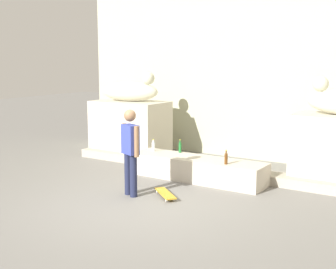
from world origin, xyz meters
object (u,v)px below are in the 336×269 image
(statue_reclining_left, at_px, (131,91))
(bottle_brown, at_px, (226,158))
(skateboard, at_px, (165,193))
(bottle_green, at_px, (180,147))
(skater, at_px, (130,149))
(bottle_clear, at_px, (153,146))

(statue_reclining_left, distance_m, bottle_brown, 3.96)
(skateboard, height_order, bottle_green, bottle_green)
(statue_reclining_left, distance_m, skater, 3.78)
(bottle_green, bearing_deg, skateboard, -66.98)
(skateboard, bearing_deg, statue_reclining_left, -3.66)
(statue_reclining_left, xyz_separation_m, bottle_green, (2.11, -0.93, -1.15))
(statue_reclining_left, height_order, bottle_brown, statue_reclining_left)
(skater, bearing_deg, bottle_green, -64.95)
(statue_reclining_left, height_order, bottle_clear, statue_reclining_left)
(bottle_brown, bearing_deg, statue_reclining_left, 158.03)
(statue_reclining_left, relative_size, skateboard, 2.25)
(skateboard, height_order, bottle_clear, bottle_clear)
(skateboard, distance_m, bottle_green, 1.94)
(statue_reclining_left, height_order, skater, statue_reclining_left)
(statue_reclining_left, bearing_deg, bottle_brown, -33.66)
(skater, height_order, bottle_green, skater)
(skater, distance_m, bottle_clear, 1.96)
(statue_reclining_left, bearing_deg, skateboard, -54.62)
(statue_reclining_left, xyz_separation_m, skateboard, (2.84, -2.64, -1.69))
(skateboard, distance_m, bottle_brown, 1.50)
(skater, distance_m, bottle_green, 2.03)
(skater, height_order, bottle_brown, skater)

